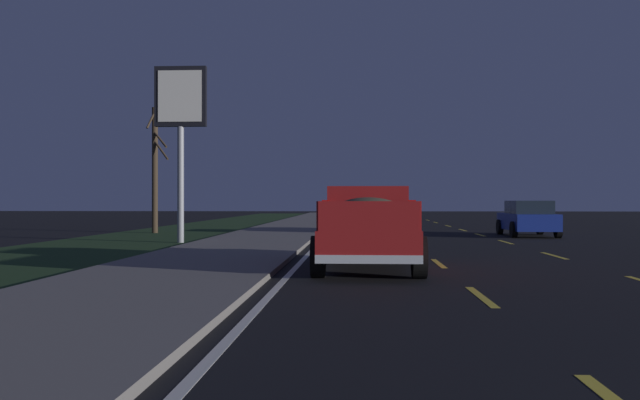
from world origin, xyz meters
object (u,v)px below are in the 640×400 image
(pickup_truck, at_px, (368,225))
(bare_tree_far, at_px, (155,168))
(sedan_blue, at_px, (528,218))
(gas_price_sign, at_px, (181,111))
(sedan_silver, at_px, (364,217))

(pickup_truck, xyz_separation_m, bare_tree_far, (16.90, 9.88, 2.12))
(sedan_blue, bearing_deg, gas_price_sign, 111.44)
(gas_price_sign, xyz_separation_m, bare_tree_far, (7.50, 3.18, -1.72))
(pickup_truck, distance_m, bare_tree_far, 19.70)
(sedan_blue, relative_size, bare_tree_far, 0.74)
(pickup_truck, height_order, sedan_silver, pickup_truck)
(gas_price_sign, bearing_deg, pickup_truck, -144.51)
(gas_price_sign, relative_size, bare_tree_far, 1.08)
(gas_price_sign, height_order, bare_tree_far, gas_price_sign)
(sedan_blue, distance_m, sedan_silver, 7.37)
(sedan_blue, relative_size, gas_price_sign, 0.69)
(sedan_blue, bearing_deg, bare_tree_far, 83.04)
(gas_price_sign, bearing_deg, sedan_silver, -42.13)
(pickup_truck, relative_size, bare_tree_far, 0.91)
(sedan_blue, relative_size, sedan_silver, 1.00)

